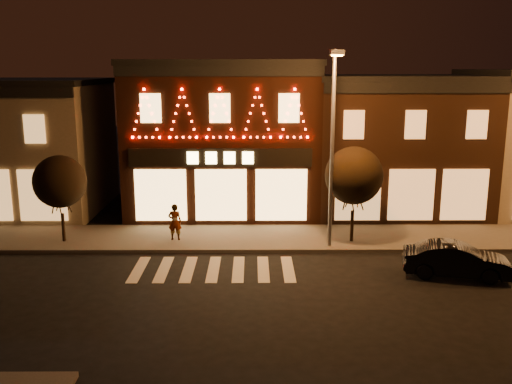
{
  "coord_description": "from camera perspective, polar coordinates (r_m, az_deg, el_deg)",
  "views": [
    {
      "loc": [
        1.57,
        -17.39,
        7.95
      ],
      "look_at": [
        1.71,
        4.0,
        3.18
      ],
      "focal_mm": 39.51,
      "sensor_mm": 36.0,
      "label": 1
    }
  ],
  "objects": [
    {
      "name": "building_pulp",
      "position": [
        31.63,
        -3.22,
        5.68
      ],
      "size": [
        10.2,
        8.34,
        8.3
      ],
      "color": "black",
      "rests_on": "ground"
    },
    {
      "name": "building_right_a",
      "position": [
        32.64,
        13.75,
        4.84
      ],
      "size": [
        9.2,
        8.28,
        7.5
      ],
      "color": "#381F13",
      "rests_on": "ground"
    },
    {
      "name": "pedestrian",
      "position": [
        26.1,
        -8.22,
        -3.01
      ],
      "size": [
        0.64,
        0.44,
        1.69
      ],
      "primitive_type": "imported",
      "rotation": [
        0.0,
        0.0,
        3.08
      ],
      "color": "gray",
      "rests_on": "sidewalk_far"
    },
    {
      "name": "sidewalk_far",
      "position": [
        26.58,
        0.58,
        -4.66
      ],
      "size": [
        44.0,
        4.0,
        0.15
      ],
      "primitive_type": "cube",
      "color": "#47423D",
      "rests_on": "ground"
    },
    {
      "name": "tree_right",
      "position": [
        25.52,
        9.88,
        1.64
      ],
      "size": [
        2.6,
        2.6,
        4.35
      ],
      "rotation": [
        0.0,
        0.0,
        -0.13
      ],
      "color": "black",
      "rests_on": "sidewalk_far"
    },
    {
      "name": "tree_left",
      "position": [
        26.68,
        -19.24,
        0.99
      ],
      "size": [
        2.37,
        2.37,
        3.96
      ],
      "rotation": [
        0.0,
        0.0,
        0.21
      ],
      "color": "black",
      "rests_on": "sidewalk_far"
    },
    {
      "name": "ground",
      "position": [
        19.18,
        -5.14,
        -11.96
      ],
      "size": [
        120.0,
        120.0,
        0.0
      ],
      "primitive_type": "plane",
      "color": "black",
      "rests_on": "ground"
    },
    {
      "name": "dark_sedan",
      "position": [
        23.19,
        19.64,
        -6.51
      ],
      "size": [
        4.22,
        2.23,
        1.32
      ],
      "primitive_type": "imported",
      "rotation": [
        0.0,
        0.0,
        1.35
      ],
      "color": "black",
      "rests_on": "ground"
    },
    {
      "name": "streetlamp_mid",
      "position": [
        24.14,
        7.78,
        5.78
      ],
      "size": [
        0.56,
        1.95,
        8.5
      ],
      "rotation": [
        0.0,
        0.0,
        0.09
      ],
      "color": "#59595E",
      "rests_on": "sidewalk_far"
    }
  ]
}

